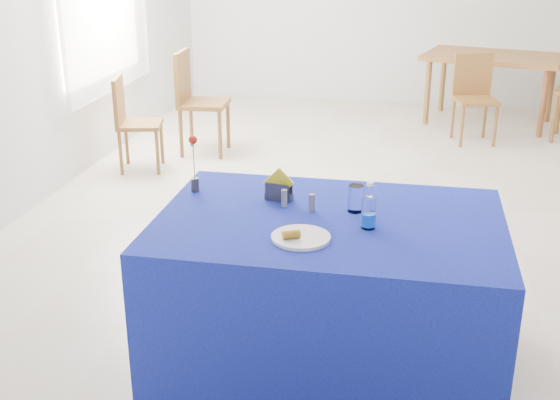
% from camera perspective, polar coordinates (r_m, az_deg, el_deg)
% --- Properties ---
extents(floor, '(7.00, 7.00, 0.00)m').
position_cam_1_polar(floor, '(5.60, 6.76, -0.05)').
color(floor, beige).
rests_on(floor, ground).
extents(plate, '(0.26, 0.26, 0.01)m').
position_cam_1_polar(plate, '(3.03, 1.70, -3.06)').
color(plate, silver).
rests_on(plate, blue_table).
extents(drinking_glass, '(0.07, 0.07, 0.13)m').
position_cam_1_polar(drinking_glass, '(3.32, 6.17, 0.12)').
color(drinking_glass, white).
rests_on(drinking_glass, blue_table).
extents(salt_shaker, '(0.03, 0.03, 0.08)m').
position_cam_1_polar(salt_shaker, '(3.37, 0.35, 0.15)').
color(salt_shaker, slate).
rests_on(salt_shaker, blue_table).
extents(pepper_shaker, '(0.03, 0.03, 0.08)m').
position_cam_1_polar(pepper_shaker, '(3.31, 2.62, -0.22)').
color(pepper_shaker, slate).
rests_on(pepper_shaker, blue_table).
extents(blue_table, '(1.60, 1.10, 0.76)m').
position_cam_1_polar(blue_table, '(3.41, 3.91, -7.42)').
color(blue_table, '#101394').
rests_on(blue_table, floor).
extents(water_bottle, '(0.07, 0.07, 0.21)m').
position_cam_1_polar(water_bottle, '(3.14, 7.22, -1.06)').
color(water_bottle, white).
rests_on(water_bottle, blue_table).
extents(napkin_holder, '(0.15, 0.08, 0.17)m').
position_cam_1_polar(napkin_holder, '(3.45, -0.09, 0.78)').
color(napkin_holder, '#3C3B40').
rests_on(napkin_holder, blue_table).
extents(rose_vase, '(0.04, 0.04, 0.29)m').
position_cam_1_polar(rose_vase, '(3.56, -7.00, 2.81)').
color(rose_vase, '#27262B').
rests_on(rose_vase, blue_table).
extents(oak_table, '(1.59, 1.24, 0.76)m').
position_cam_1_polar(oak_table, '(8.06, 16.90, 10.70)').
color(oak_table, '#8F5D29').
rests_on(oak_table, floor).
extents(chair_bg_left, '(0.47, 0.47, 0.87)m').
position_cam_1_polar(chair_bg_left, '(7.34, 15.50, 8.49)').
color(chair_bg_left, brown).
rests_on(chair_bg_left, floor).
extents(chair_win_a, '(0.45, 0.45, 0.83)m').
position_cam_1_polar(chair_win_a, '(6.31, -12.04, 6.63)').
color(chair_win_a, brown).
rests_on(chair_win_a, floor).
extents(chair_win_b, '(0.46, 0.46, 0.97)m').
position_cam_1_polar(chair_win_b, '(6.71, -6.96, 8.47)').
color(chair_win_b, brown).
rests_on(chair_win_b, floor).
extents(banana_pieces, '(0.08, 0.06, 0.04)m').
position_cam_1_polar(banana_pieces, '(2.99, 0.95, -2.81)').
color(banana_pieces, yellow).
rests_on(banana_pieces, plate).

